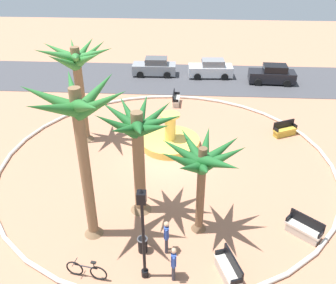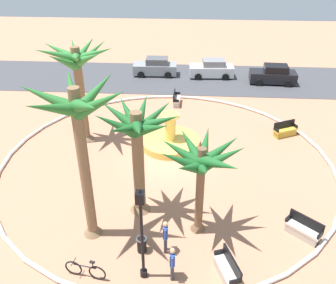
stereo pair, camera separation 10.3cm
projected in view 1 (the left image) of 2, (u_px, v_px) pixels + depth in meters
The scene contains 20 objects.
ground_plane at pixel (167, 161), 21.50m from camera, with size 80.00×80.00×0.00m, color tan.
plaza_curb at pixel (167, 160), 21.45m from camera, with size 19.22×19.22×0.20m, color silver.
street_asphalt at pixel (177, 78), 33.58m from camera, with size 48.00×8.00×0.03m, color #424247.
fountain at pixel (170, 141), 22.99m from camera, with size 3.72×3.72×2.18m.
palm_tree_near_fountain at pixel (78, 68), 21.43m from camera, with size 4.57×4.54×6.32m.
palm_tree_by_curb at pixel (202, 163), 14.86m from camera, with size 3.78×3.81×4.57m.
palm_tree_mid_plaza at pixel (138, 136), 15.75m from camera, with size 3.87×3.99×5.51m.
palm_tree_far_side at pixel (80, 127), 13.68m from camera, with size 4.16×3.92×7.25m.
bench_east at pixel (228, 270), 14.18m from camera, with size 1.01×1.67×1.00m.
bench_west at pixel (285, 131), 24.08m from camera, with size 1.66×1.14×1.00m.
bench_north at pixel (304, 230), 16.11m from camera, with size 1.53×1.43×1.00m.
bench_southeast at pixel (176, 100), 28.43m from camera, with size 0.54×1.61×1.00m.
lamppost at pixel (143, 228), 13.12m from camera, with size 0.32×0.32×4.30m.
trash_bin at pixel (143, 244), 15.31m from camera, with size 0.46×0.46×0.73m.
bicycle_red_frame at pixel (87, 270), 14.13m from camera, with size 1.70×0.48×0.94m.
person_cyclist_helmet at pixel (174, 262), 13.86m from camera, with size 0.22×0.53×1.59m.
person_cyclist_photo at pixel (166, 235), 15.04m from camera, with size 0.22×0.53×1.63m.
parked_car_leftmost at pixel (155, 67), 33.96m from camera, with size 4.04×2.00×1.67m.
parked_car_second at pixel (211, 69), 33.50m from camera, with size 4.09×2.09×1.67m.
parked_car_third at pixel (272, 75), 32.17m from camera, with size 4.08×2.06×1.67m.
Camera 1 is at (1.20, -17.96, 11.81)m, focal length 38.93 mm.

